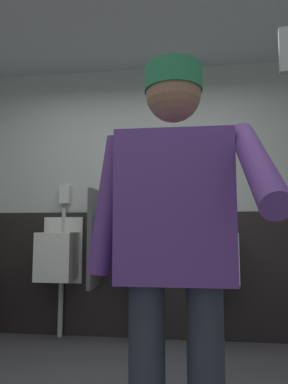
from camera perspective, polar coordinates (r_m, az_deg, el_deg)
The scene contains 8 objects.
wall_back at distance 3.40m, azimuth -0.37°, elevation -1.02°, with size 4.37×0.12×2.69m, color silver.
wainscot_band_back at distance 3.34m, azimuth -0.54°, elevation -13.77°, with size 3.77×0.03×1.20m, color black.
urinal_left at distance 3.37m, azimuth -14.38°, elevation -10.48°, with size 0.40×0.34×1.24m.
urinal_middle at distance 3.19m, azimuth -1.45°, elevation -10.93°, with size 0.40×0.34×1.24m.
urinal_right at distance 3.17m, azimuth 12.34°, elevation -10.81°, with size 0.40×0.34×1.24m.
privacy_divider_panel at distance 3.18m, azimuth -8.38°, elevation -7.75°, with size 0.04×0.40×0.90m, color #4C4C51.
person at distance 1.31m, azimuth 5.27°, elevation -7.79°, with size 0.66×0.60×1.70m.
soap_dispenser at distance 3.49m, azimuth -13.32°, elevation -0.47°, with size 0.10×0.07×0.18m, color silver.
Camera 1 is at (0.41, -1.60, 1.04)m, focal length 31.25 mm.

